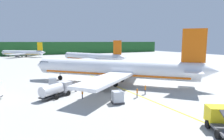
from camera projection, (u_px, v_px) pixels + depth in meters
The scene contains 15 objects.
ground at pixel (61, 72), 61.86m from camera, with size 240.00×320.00×0.20m, color #A8A8A3.
distant_treeline at pixel (32, 49), 135.37m from camera, with size 216.00×6.00×9.19m, color #1E5123.
airliner_foreground at pixel (115, 69), 42.98m from camera, with size 31.43×32.88×11.90m.
airliner_mid_apron at pixel (92, 57), 83.25m from camera, with size 27.28×32.32×9.88m.
airliner_far_taxiway at pixel (23, 53), 119.50m from camera, with size 25.29×23.13×8.97m.
airliner_distant at pixel (82, 49), 193.13m from camera, with size 19.86×16.94×6.54m.
service_truck_baggage at pixel (221, 120), 20.49m from camera, with size 4.72×5.79×2.50m.
service_truck_catering at pixel (56, 89), 33.04m from camera, with size 6.16×4.84×2.40m.
cargo_container_near at pixel (53, 82), 40.44m from camera, with size 2.02×2.02×2.09m.
cargo_container_mid at pixel (118, 97), 29.78m from camera, with size 2.11×2.11×2.04m.
crew_marshaller at pixel (137, 92), 32.76m from camera, with size 0.42×0.56×1.68m.
crew_loader_left at pixel (145, 89), 34.79m from camera, with size 0.43×0.55×1.72m.
crew_loader_right at pixel (82, 93), 32.14m from camera, with size 0.30×0.62×1.68m.
crew_supervisor at pixel (76, 86), 36.58m from camera, with size 0.60×0.36×1.77m.
apron_guide_line at pixel (122, 89), 39.07m from camera, with size 0.30×60.00×0.01m, color yellow.
Camera 1 is at (-14.38, -13.60, 9.43)m, focal length 31.10 mm.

